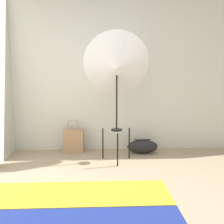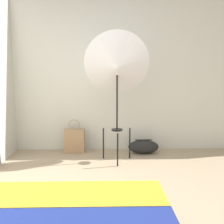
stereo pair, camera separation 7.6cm
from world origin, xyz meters
name	(u,v)px [view 1 (the left image)]	position (x,y,z in m)	size (l,w,h in m)	color
wall_back	(92,71)	(0.00, 2.31, 1.30)	(8.00, 0.05, 2.60)	beige
photo_umbrella	(117,66)	(0.36, 1.70, 1.36)	(0.93, 0.51, 1.84)	black
tote_bag	(73,141)	(-0.31, 2.11, 0.19)	(0.32, 0.13, 0.54)	#9E7A56
duffel_bag	(143,147)	(0.79, 2.03, 0.11)	(0.48, 0.22, 0.22)	black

